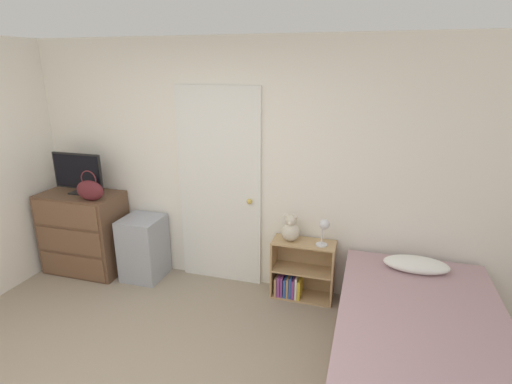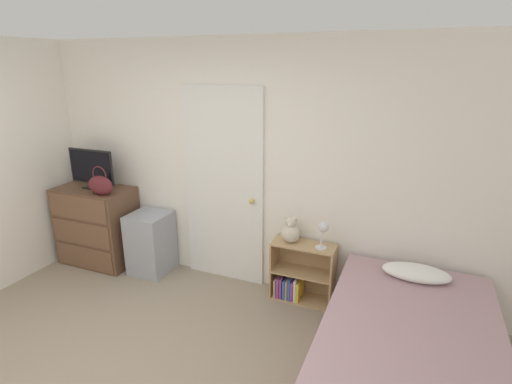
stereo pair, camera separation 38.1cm
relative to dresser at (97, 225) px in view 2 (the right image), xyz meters
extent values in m
cube|color=white|center=(1.56, 0.31, 0.81)|extent=(10.00, 0.06, 2.55)
cube|color=white|center=(1.56, 0.25, 0.59)|extent=(0.90, 0.04, 2.09)
sphere|color=gold|center=(1.91, 0.21, 0.49)|extent=(0.06, 0.06, 0.06)
cube|color=brown|center=(0.00, 0.00, 0.00)|extent=(0.88, 0.50, 0.92)
cube|color=brown|center=(0.00, -0.25, -0.30)|extent=(0.81, 0.01, 0.27)
cube|color=brown|center=(0.00, -0.25, 0.00)|extent=(0.81, 0.01, 0.27)
cube|color=brown|center=(0.00, -0.25, 0.30)|extent=(0.81, 0.01, 0.27)
cube|color=black|center=(0.00, 0.02, 0.47)|extent=(0.21, 0.16, 0.01)
cylinder|color=black|center=(0.00, 0.02, 0.50)|extent=(0.04, 0.04, 0.04)
cube|color=black|center=(0.00, 0.02, 0.71)|extent=(0.60, 0.02, 0.40)
cube|color=black|center=(0.00, 0.01, 0.71)|extent=(0.56, 0.01, 0.36)
ellipsoid|color=#591E23|center=(0.28, -0.15, 0.57)|extent=(0.32, 0.14, 0.22)
torus|color=#591E23|center=(0.28, -0.15, 0.69)|extent=(0.19, 0.01, 0.19)
cube|color=#999EA8|center=(0.73, 0.04, -0.11)|extent=(0.42, 0.43, 0.70)
cube|color=tan|center=(2.19, 0.12, -0.15)|extent=(0.02, 0.26, 0.61)
cube|color=tan|center=(2.80, 0.12, -0.15)|extent=(0.02, 0.26, 0.61)
cube|color=tan|center=(2.49, 0.12, -0.45)|extent=(0.59, 0.26, 0.02)
cube|color=tan|center=(2.49, 0.12, -0.15)|extent=(0.59, 0.26, 0.02)
cube|color=tan|center=(2.49, 0.12, 0.14)|extent=(0.59, 0.26, 0.02)
cube|color=tan|center=(2.49, 0.25, -0.15)|extent=(0.62, 0.01, 0.61)
cube|color=tan|center=(2.23, 0.10, -0.35)|extent=(0.02, 0.19, 0.19)
cube|color=#8C3F8C|center=(2.27, 0.09, -0.34)|extent=(0.03, 0.18, 0.21)
cube|color=#8C3F8C|center=(2.30, 0.10, -0.33)|extent=(0.02, 0.19, 0.22)
cube|color=#3359B2|center=(2.33, 0.11, -0.34)|extent=(0.03, 0.21, 0.20)
cube|color=tan|center=(2.36, 0.11, -0.34)|extent=(0.02, 0.21, 0.20)
cube|color=#3359B2|center=(2.39, 0.08, -0.33)|extent=(0.02, 0.16, 0.22)
cube|color=#8C3F8C|center=(2.42, 0.09, -0.34)|extent=(0.03, 0.18, 0.20)
cube|color=white|center=(2.45, 0.11, -0.33)|extent=(0.02, 0.21, 0.23)
cube|color=gold|center=(2.47, 0.11, -0.34)|extent=(0.03, 0.21, 0.20)
sphere|color=beige|center=(2.36, 0.12, 0.24)|extent=(0.18, 0.18, 0.18)
sphere|color=beige|center=(2.36, 0.12, 0.36)|extent=(0.11, 0.11, 0.11)
sphere|color=silver|center=(2.36, 0.08, 0.36)|extent=(0.04, 0.04, 0.04)
sphere|color=beige|center=(2.31, 0.12, 0.41)|extent=(0.05, 0.05, 0.05)
sphere|color=beige|center=(2.40, 0.12, 0.41)|extent=(0.05, 0.05, 0.05)
cylinder|color=silver|center=(2.67, 0.10, 0.16)|extent=(0.11, 0.11, 0.01)
cylinder|color=silver|center=(2.67, 0.10, 0.26)|extent=(0.01, 0.01, 0.18)
sphere|color=silver|center=(2.69, 0.08, 0.38)|extent=(0.10, 0.10, 0.10)
cube|color=#996B47|center=(3.52, -0.71, -0.40)|extent=(1.24, 1.94, 0.12)
cube|color=#B28C93|center=(3.52, -0.71, -0.13)|extent=(1.20, 1.89, 0.42)
ellipsoid|color=white|center=(3.52, -0.02, 0.13)|extent=(0.56, 0.28, 0.12)
camera|label=1|loc=(3.06, -3.45, 1.82)|focal=28.00mm
camera|label=2|loc=(3.42, -3.33, 1.82)|focal=28.00mm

